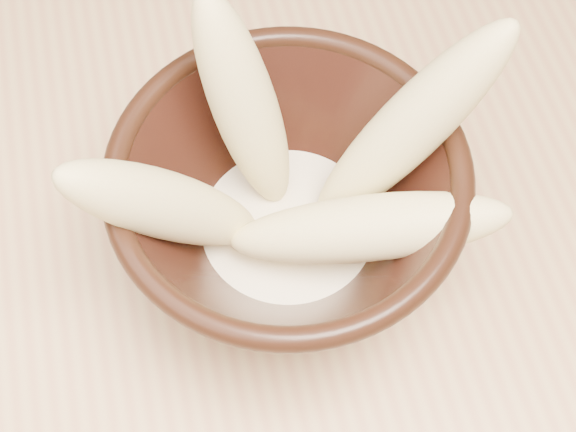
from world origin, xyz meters
name	(u,v)px	position (x,y,z in m)	size (l,w,h in m)	color
table	(471,157)	(0.00, 0.00, 0.67)	(1.20, 0.80, 0.75)	tan
bowl	(288,208)	(-0.17, -0.09, 0.81)	(0.19, 0.19, 0.10)	black
milk_puddle	(288,230)	(-0.17, -0.09, 0.78)	(0.11, 0.11, 0.01)	#F2E4C3
banana_upright	(244,105)	(-0.18, -0.04, 0.85)	(0.04, 0.04, 0.14)	#E2CC85
banana_left	(166,205)	(-0.23, -0.09, 0.84)	(0.04, 0.04, 0.14)	#E2CC85
banana_right	(408,129)	(-0.10, -0.08, 0.85)	(0.04, 0.04, 0.16)	#E2CC85
banana_across	(366,228)	(-0.13, -0.12, 0.83)	(0.04, 0.04, 0.15)	#E2CC85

